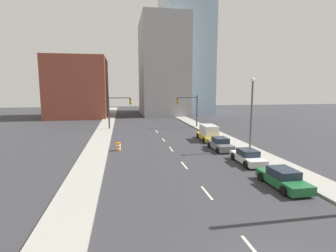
% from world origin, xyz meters
% --- Properties ---
extents(sidewalk_left, '(2.84, 91.88, 0.16)m').
position_xyz_m(sidewalk_left, '(-8.77, 45.94, 0.08)').
color(sidewalk_left, '#9E9B93').
rests_on(sidewalk_left, ground).
extents(sidewalk_right, '(2.84, 91.88, 0.16)m').
position_xyz_m(sidewalk_right, '(8.77, 45.94, 0.08)').
color(sidewalk_right, '#9E9B93').
rests_on(sidewalk_right, ground).
extents(lane_stripe_at_2m, '(0.16, 2.40, 0.01)m').
position_xyz_m(lane_stripe_at_2m, '(0.00, 2.00, 0.00)').
color(lane_stripe_at_2m, beige).
rests_on(lane_stripe_at_2m, ground).
extents(lane_stripe_at_9m, '(0.16, 2.40, 0.01)m').
position_xyz_m(lane_stripe_at_9m, '(0.00, 8.68, 0.00)').
color(lane_stripe_at_9m, beige).
rests_on(lane_stripe_at_9m, ground).
extents(lane_stripe_at_15m, '(0.16, 2.40, 0.01)m').
position_xyz_m(lane_stripe_at_15m, '(0.00, 15.35, 0.00)').
color(lane_stripe_at_15m, beige).
rests_on(lane_stripe_at_15m, ground).
extents(lane_stripe_at_22m, '(0.16, 2.40, 0.01)m').
position_xyz_m(lane_stripe_at_22m, '(0.00, 22.10, 0.00)').
color(lane_stripe_at_22m, beige).
rests_on(lane_stripe_at_22m, ground).
extents(lane_stripe_at_28m, '(0.16, 2.40, 0.01)m').
position_xyz_m(lane_stripe_at_28m, '(0.00, 27.85, 0.00)').
color(lane_stripe_at_28m, beige).
rests_on(lane_stripe_at_28m, ground).
extents(lane_stripe_at_35m, '(0.16, 2.40, 0.01)m').
position_xyz_m(lane_stripe_at_35m, '(0.00, 35.14, 0.00)').
color(lane_stripe_at_35m, beige).
rests_on(lane_stripe_at_35m, ground).
extents(building_brick_left, '(14.00, 16.00, 14.81)m').
position_xyz_m(building_brick_left, '(-16.37, 61.92, 7.40)').
color(building_brick_left, brown).
rests_on(building_brick_left, ground).
extents(building_office_center, '(12.00, 20.00, 25.93)m').
position_xyz_m(building_office_center, '(5.73, 65.92, 12.97)').
color(building_office_center, '#99999E').
rests_on(building_office_center, ground).
extents(building_glass_right, '(13.00, 20.00, 36.18)m').
position_xyz_m(building_glass_right, '(12.99, 69.92, 18.09)').
color(building_glass_right, '#99B7CC').
rests_on(building_glass_right, ground).
extents(traffic_signal_left, '(4.04, 0.35, 5.97)m').
position_xyz_m(traffic_signal_left, '(-6.80, 38.86, 3.86)').
color(traffic_signal_left, '#38383D').
rests_on(traffic_signal_left, ground).
extents(traffic_signal_right, '(4.04, 0.35, 5.97)m').
position_xyz_m(traffic_signal_right, '(6.89, 38.86, 3.86)').
color(traffic_signal_right, '#38383D').
rests_on(traffic_signal_right, ground).
extents(traffic_barrel, '(0.56, 0.56, 0.95)m').
position_xyz_m(traffic_barrel, '(-6.20, 22.47, 0.47)').
color(traffic_barrel, orange).
rests_on(traffic_barrel, ground).
extents(street_lamp, '(0.44, 0.44, 8.35)m').
position_xyz_m(street_lamp, '(8.60, 19.15, 4.84)').
color(street_lamp, '#4C4C51').
rests_on(street_lamp, ground).
extents(sedan_green, '(2.11, 4.71, 1.38)m').
position_xyz_m(sedan_green, '(5.87, 8.76, 0.64)').
color(sedan_green, '#1E6033').
rests_on(sedan_green, ground).
extents(sedan_white, '(2.04, 4.61, 1.37)m').
position_xyz_m(sedan_white, '(6.20, 14.93, 0.64)').
color(sedan_white, silver).
rests_on(sedan_white, ground).
extents(sedan_gray, '(2.05, 4.55, 1.49)m').
position_xyz_m(sedan_gray, '(5.68, 20.79, 0.67)').
color(sedan_gray, slate).
rests_on(sedan_gray, ground).
extents(box_truck_yellow, '(2.62, 5.65, 2.15)m').
position_xyz_m(box_truck_yellow, '(6.18, 26.57, 1.01)').
color(box_truck_yellow, gold).
rests_on(box_truck_yellow, ground).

